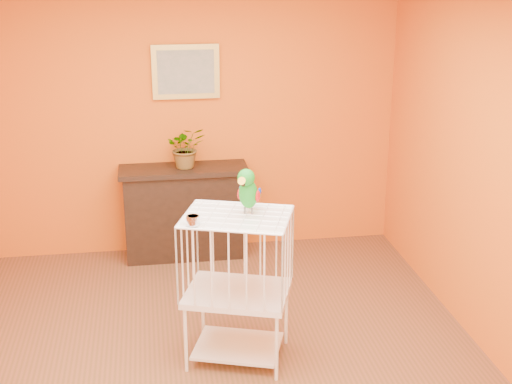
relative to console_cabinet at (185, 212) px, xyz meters
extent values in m
plane|color=brown|center=(0.06, -2.04, -0.44)|extent=(4.50, 4.50, 0.00)
plane|color=#CB5C13|center=(0.06, 0.21, 0.86)|extent=(4.00, 0.00, 4.00)
plane|color=#CB5C13|center=(2.06, -2.04, 0.86)|extent=(0.00, 4.50, 4.50)
cube|color=black|center=(0.00, 0.00, -0.02)|extent=(1.12, 0.37, 0.84)
cube|color=black|center=(0.00, 0.00, 0.42)|extent=(1.20, 0.43, 0.05)
cube|color=black|center=(0.00, -0.16, -0.02)|extent=(0.78, 0.02, 0.42)
cube|color=maroon|center=(-0.23, -0.04, -0.12)|extent=(0.05, 0.17, 0.26)
cube|color=#274120|center=(-0.16, -0.04, -0.12)|extent=(0.05, 0.17, 0.26)
cube|color=maroon|center=(-0.07, -0.04, -0.12)|extent=(0.05, 0.17, 0.26)
cube|color=#274120|center=(0.02, -0.04, -0.12)|extent=(0.05, 0.17, 0.26)
cube|color=maroon|center=(0.11, -0.04, -0.12)|extent=(0.05, 0.17, 0.26)
imported|color=#26722D|center=(0.03, -0.05, 0.59)|extent=(0.39, 0.42, 0.30)
cube|color=gold|center=(0.06, 0.18, 1.31)|extent=(0.62, 0.03, 0.50)
cube|color=gray|center=(0.06, 0.17, 1.31)|extent=(0.52, 0.01, 0.40)
cube|color=white|center=(0.26, -1.89, -0.36)|extent=(0.72, 0.63, 0.02)
cube|color=white|center=(0.26, -1.89, 0.07)|extent=(0.85, 0.74, 0.04)
cube|color=white|center=(0.26, -1.89, 0.65)|extent=(0.85, 0.74, 0.01)
cylinder|color=white|center=(-0.12, -2.02, -0.20)|extent=(0.03, 0.03, 0.49)
cylinder|color=white|center=(0.48, -2.22, -0.20)|extent=(0.03, 0.03, 0.49)
cylinder|color=white|center=(0.04, -1.55, -0.20)|extent=(0.03, 0.03, 0.49)
cylinder|color=white|center=(0.64, -1.76, -0.20)|extent=(0.03, 0.03, 0.49)
cylinder|color=silver|center=(-0.04, -2.01, 0.69)|extent=(0.09, 0.09, 0.06)
cylinder|color=#59544C|center=(0.32, -1.85, 0.67)|extent=(0.01, 0.01, 0.05)
cylinder|color=#59544C|center=(0.37, -1.87, 0.67)|extent=(0.01, 0.01, 0.05)
ellipsoid|color=#0F7E1E|center=(0.35, -1.86, 0.80)|extent=(0.20, 0.22, 0.24)
ellipsoid|color=#0F7E1E|center=(0.33, -1.89, 0.92)|extent=(0.16, 0.16, 0.12)
cone|color=orange|center=(0.30, -1.94, 0.91)|extent=(0.09, 0.09, 0.08)
cone|color=black|center=(0.31, -1.93, 0.89)|extent=(0.04, 0.04, 0.03)
sphere|color=black|center=(0.28, -1.89, 0.94)|extent=(0.02, 0.02, 0.02)
sphere|color=black|center=(0.35, -1.93, 0.94)|extent=(0.02, 0.02, 0.02)
ellipsoid|color=#A50C0C|center=(0.29, -1.82, 0.79)|extent=(0.06, 0.07, 0.08)
ellipsoid|color=navy|center=(0.41, -1.88, 0.79)|extent=(0.06, 0.07, 0.08)
cone|color=#0F7E1E|center=(0.39, -1.79, 0.72)|extent=(0.15, 0.18, 0.13)
camera|label=1|loc=(-0.30, -6.38, 2.36)|focal=50.00mm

